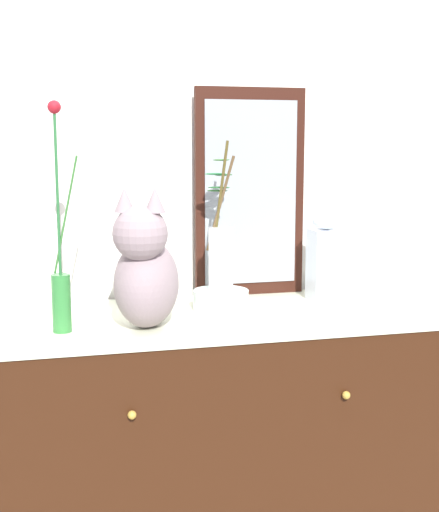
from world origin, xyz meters
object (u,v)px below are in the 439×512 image
Objects in this scene: bowl_porcelain at (221,300)px; vase_glass_clear at (221,252)px; cat_sitting at (145,271)px; mirror_leaning at (250,193)px; jar_lidded_porcelain at (325,258)px; sideboard at (220,447)px; vase_slim_green at (61,279)px.

bowl_porcelain is 0.38× the size of vase_glass_clear.
vase_glass_clear reaches higher than cat_sitting.
jar_lidded_porcelain is at bearing -36.71° from mirror_leaning.
vase_slim_green is (-0.48, -0.10, 0.59)m from sideboard.
vase_slim_green reaches higher than bowl_porcelain.
cat_sitting is 0.23m from vase_slim_green.
mirror_leaning is at bearing 55.70° from sideboard.
mirror_leaning is (0.17, 0.25, 0.80)m from sideboard.
vase_glass_clear is 0.38m from jar_lidded_porcelain.
sideboard is 7.95× the size of bowl_porcelain.
vase_glass_clear reaches higher than sideboard.
cat_sitting is (-0.25, -0.12, 0.61)m from sideboard.
mirror_leaning is 4.03× the size of bowl_porcelain.
sideboard is 0.67m from cat_sitting.
vase_glass_clear reaches higher than bowl_porcelain.
mirror_leaning is 2.22× the size of jar_lidded_porcelain.
mirror_leaning is at bearing 53.14° from vase_glass_clear.
sideboard is 2.99× the size of vase_glass_clear.
cat_sitting is 0.98× the size of vase_glass_clear.
bowl_porcelain is 0.39m from jar_lidded_porcelain.
cat_sitting is at bearing -3.41° from vase_slim_green.
mirror_leaning reaches higher than cat_sitting.
jar_lidded_porcelain reaches higher than sideboard.
cat_sitting is 0.72× the size of vase_slim_green.
vase_glass_clear is at bearing -126.86° from mirror_leaning.
sideboard is at bearing 12.32° from vase_slim_green.
bowl_porcelain is at bearing 31.03° from cat_sitting.
mirror_leaning is 1.12× the size of vase_slim_green.
vase_glass_clear is at bearing 16.49° from vase_slim_green.
jar_lidded_porcelain is at bearing 7.36° from bowl_porcelain.
sideboard is 1.97× the size of mirror_leaning.
sideboard is at bearing -109.14° from vase_glass_clear.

